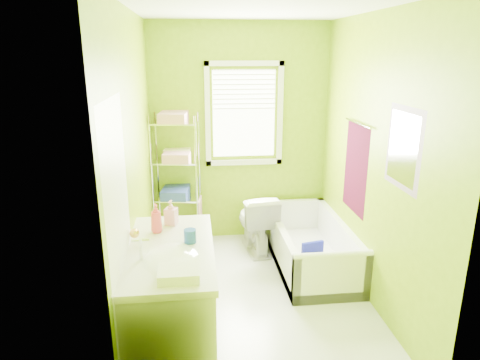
{
  "coord_description": "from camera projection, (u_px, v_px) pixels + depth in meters",
  "views": [
    {
      "loc": [
        -0.56,
        -3.58,
        2.26
      ],
      "look_at": [
        -0.13,
        0.25,
        1.1
      ],
      "focal_mm": 32.0,
      "sensor_mm": 36.0,
      "label": 1
    }
  ],
  "objects": [
    {
      "name": "ground",
      "position": [
        256.0,
        296.0,
        4.12
      ],
      "size": [
        2.9,
        2.9,
        0.0
      ],
      "primitive_type": "plane",
      "color": "silver",
      "rests_on": "ground"
    },
    {
      "name": "room_envelope",
      "position": [
        258.0,
        138.0,
        3.67
      ],
      "size": [
        2.14,
        2.94,
        2.62
      ],
      "color": "#749707",
      "rests_on": "ground"
    },
    {
      "name": "window",
      "position": [
        244.0,
        109.0,
        5.01
      ],
      "size": [
        0.92,
        0.05,
        1.22
      ],
      "color": "white",
      "rests_on": "ground"
    },
    {
      "name": "door",
      "position": [
        122.0,
        254.0,
        2.77
      ],
      "size": [
        0.09,
        0.8,
        2.0
      ],
      "color": "white",
      "rests_on": "ground"
    },
    {
      "name": "right_wall_decor",
      "position": [
        372.0,
        161.0,
        3.83
      ],
      "size": [
        0.04,
        1.48,
        1.17
      ],
      "color": "#40071D",
      "rests_on": "ground"
    },
    {
      "name": "bathtub",
      "position": [
        310.0,
        251.0,
        4.68
      ],
      "size": [
        0.74,
        1.6,
        0.52
      ],
      "color": "white",
      "rests_on": "ground"
    },
    {
      "name": "toilet",
      "position": [
        256.0,
        221.0,
        4.98
      ],
      "size": [
        0.48,
        0.75,
        0.72
      ],
      "primitive_type": "imported",
      "rotation": [
        0.0,
        0.0,
        3.26
      ],
      "color": "white",
      "rests_on": "ground"
    },
    {
      "name": "vanity",
      "position": [
        172.0,
        301.0,
        3.16
      ],
      "size": [
        0.63,
        1.23,
        1.15
      ],
      "color": "white",
      "rests_on": "ground"
    },
    {
      "name": "wire_shelf_unit",
      "position": [
        177.0,
        166.0,
        4.97
      ],
      "size": [
        0.58,
        0.47,
        1.61
      ],
      "color": "silver",
      "rests_on": "ground"
    }
  ]
}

